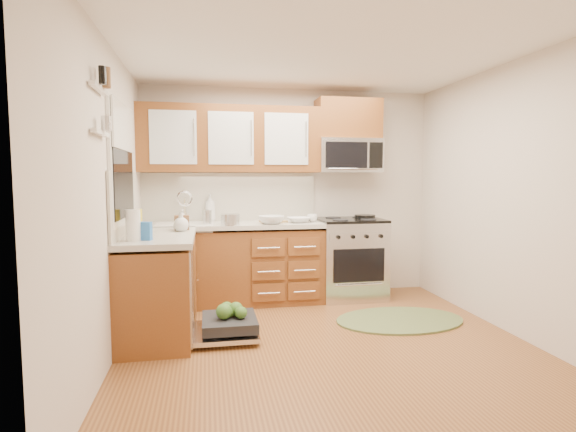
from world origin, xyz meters
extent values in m
plane|color=brown|center=(0.00, 0.00, 0.00)|extent=(3.50, 3.50, 0.00)
plane|color=white|center=(0.00, 0.00, 2.50)|extent=(3.50, 3.50, 0.00)
cube|color=beige|center=(0.00, 1.75, 1.25)|extent=(3.50, 0.04, 2.50)
cube|color=beige|center=(0.00, -1.75, 1.25)|extent=(3.50, 0.04, 2.50)
cube|color=beige|center=(-1.75, 0.00, 1.25)|extent=(0.04, 3.50, 2.50)
cube|color=beige|center=(1.75, 0.00, 1.25)|extent=(0.04, 3.50, 2.50)
cube|color=brown|center=(-0.73, 1.45, 0.42)|extent=(2.05, 0.60, 0.85)
cube|color=brown|center=(-1.45, 0.52, 0.42)|extent=(0.60, 1.25, 0.85)
cube|color=beige|center=(-0.72, 1.44, 0.90)|extent=(2.07, 0.64, 0.05)
cube|color=beige|center=(-1.44, 0.53, 0.90)|extent=(0.64, 1.27, 0.05)
cube|color=beige|center=(-0.73, 1.74, 1.21)|extent=(2.05, 0.02, 0.57)
cube|color=beige|center=(-1.74, 0.52, 1.21)|extent=(0.02, 1.25, 0.57)
cube|color=brown|center=(0.68, 1.57, 2.13)|extent=(0.76, 0.35, 0.47)
cube|color=white|center=(-1.71, 0.50, 1.88)|extent=(0.02, 0.96, 0.40)
cube|color=white|center=(-1.72, -0.35, 2.05)|extent=(0.04, 0.40, 0.03)
cube|color=white|center=(-1.72, -0.35, 1.75)|extent=(0.04, 0.40, 0.03)
cylinder|color=black|center=(0.85, 1.42, 0.97)|extent=(0.27, 0.27, 0.05)
cylinder|color=silver|center=(-0.75, 1.22, 0.99)|extent=(0.23, 0.23, 0.12)
cube|color=#AF8550|center=(-0.25, 1.43, 0.94)|extent=(0.33, 0.25, 0.02)
cylinder|color=silver|center=(-1.00, 1.34, 1.00)|extent=(0.13, 0.13, 0.16)
cylinder|color=white|center=(-1.60, 0.15, 1.05)|extent=(0.13, 0.13, 0.26)
cylinder|color=yellow|center=(-1.62, 0.56, 1.04)|extent=(0.08, 0.08, 0.23)
cylinder|color=#B82F0F|center=(-1.62, 0.36, 1.04)|extent=(0.08, 0.08, 0.23)
cube|color=brown|center=(-1.25, 0.88, 1.00)|extent=(0.15, 0.11, 0.14)
cube|color=blue|center=(-1.50, 0.16, 1.00)|extent=(0.11, 0.08, 0.15)
imported|color=#999999|center=(0.03, 1.34, 0.96)|extent=(0.28, 0.28, 0.06)
imported|color=#999999|center=(-0.30, 1.26, 0.97)|extent=(0.36, 0.36, 0.09)
imported|color=#999999|center=(0.20, 1.38, 0.97)|extent=(0.12, 0.12, 0.09)
imported|color=#999999|center=(-0.96, 1.68, 1.09)|extent=(0.15, 0.16, 0.33)
imported|color=#999999|center=(-1.25, 1.05, 1.02)|extent=(0.11, 0.11, 0.19)
imported|color=#999999|center=(-1.25, 0.74, 1.02)|extent=(0.19, 0.19, 0.19)
camera|label=1|loc=(-1.01, -3.66, 1.45)|focal=28.00mm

